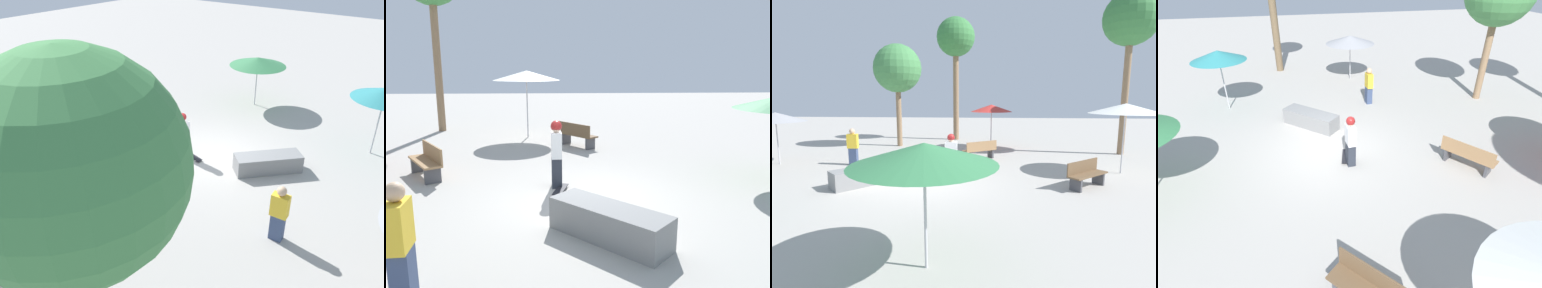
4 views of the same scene
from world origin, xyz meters
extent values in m
plane|color=#ADA8A0|center=(0.00, 0.00, 0.00)|extent=(60.00, 60.00, 0.00)
cube|color=#282D38|center=(-0.53, 0.84, 0.36)|extent=(0.25, 0.34, 0.72)
cube|color=white|center=(-0.53, 0.84, 1.02)|extent=(0.26, 0.44, 0.60)
sphere|color=beige|center=(-0.53, 0.84, 1.44)|extent=(0.24, 0.24, 0.24)
sphere|color=maroon|center=(-0.53, 0.84, 1.47)|extent=(0.26, 0.26, 0.26)
cube|color=black|center=(-0.45, 0.48, 0.06)|extent=(0.39, 0.82, 0.02)
cylinder|color=silver|center=(-0.43, 0.22, 0.03)|extent=(0.04, 0.06, 0.05)
cylinder|color=silver|center=(-0.59, 0.26, 0.03)|extent=(0.04, 0.06, 0.05)
cylinder|color=silver|center=(-0.31, 0.70, 0.03)|extent=(0.04, 0.06, 0.05)
cylinder|color=silver|center=(-0.47, 0.74, 0.03)|extent=(0.04, 0.06, 0.05)
cube|color=gray|center=(0.35, -1.92, 0.29)|extent=(2.00, 1.97, 0.57)
cube|color=#47474C|center=(-3.57, 1.24, 0.20)|extent=(0.37, 0.29, 0.40)
cube|color=#47474C|center=(-4.27, 2.27, 0.20)|extent=(0.37, 0.29, 0.40)
cube|color=#9E754C|center=(-3.92, 1.76, 0.42)|extent=(1.26, 1.57, 0.05)
cube|color=#9E754C|center=(-3.75, 1.87, 0.65)|extent=(0.93, 1.35, 0.40)
cube|color=#47474C|center=(-0.22, 5.75, 0.20)|extent=(0.35, 0.32, 0.40)
cube|color=#47474C|center=(0.59, 4.80, 0.20)|extent=(0.35, 0.32, 0.40)
cube|color=brown|center=(0.18, 5.28, 0.42)|extent=(1.37, 1.51, 0.05)
cube|color=brown|center=(0.03, 5.15, 0.65)|extent=(1.06, 1.25, 0.40)
cylinder|color=#B7B7BC|center=(-1.72, 7.12, 1.24)|extent=(0.05, 0.05, 2.49)
cone|color=white|center=(-1.72, 7.12, 2.43)|extent=(2.59, 2.59, 0.37)
cylinder|color=#896B4C|center=(-5.59, 8.76, 3.04)|extent=(0.31, 0.31, 6.09)
cube|color=#38476B|center=(-2.35, -3.52, 0.36)|extent=(0.26, 0.34, 0.72)
cube|color=yellow|center=(-2.35, -3.52, 1.02)|extent=(0.26, 0.44, 0.60)
sphere|color=tan|center=(-2.35, -3.52, 1.43)|extent=(0.23, 0.23, 0.23)
camera|label=1|loc=(-9.28, -6.07, 6.59)|focal=35.00mm
camera|label=2|loc=(-0.45, -7.69, 2.87)|focal=35.00mm
camera|label=3|loc=(9.63, 2.02, 2.90)|focal=28.00mm
camera|label=4|loc=(1.19, 8.16, 5.30)|focal=28.00mm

